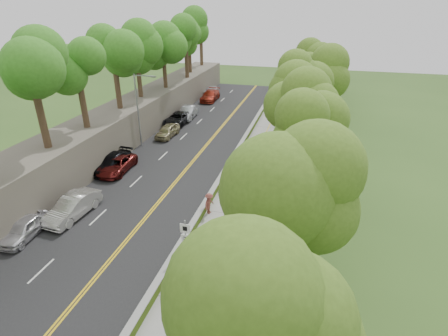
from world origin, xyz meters
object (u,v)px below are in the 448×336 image
at_px(streetlight, 139,106).
at_px(car_2, 117,165).
at_px(car_1, 73,207).
at_px(car_0, 24,229).
at_px(person_far, 280,134).
at_px(construction_barrel, 283,131).
at_px(signpost, 186,237).
at_px(painter_0, 228,179).
at_px(concrete_block, 235,276).

height_order(streetlight, car_2, streetlight).
distance_m(car_1, car_2, 7.78).
height_order(car_0, car_2, car_2).
height_order(streetlight, person_far, streetlight).
height_order(construction_barrel, person_far, person_far).
height_order(car_1, car_2, car_1).
bearing_deg(signpost, car_0, -178.10).
bearing_deg(painter_0, person_far, -23.03).
bearing_deg(painter_0, car_2, 78.37).
relative_size(construction_barrel, painter_0, 0.48).
distance_m(streetlight, construction_barrel, 17.15).
bearing_deg(car_1, painter_0, 39.46).
bearing_deg(car_1, construction_barrel, 62.78).
bearing_deg(concrete_block, signpost, 166.19).
height_order(car_0, car_1, car_1).
bearing_deg(person_far, concrete_block, 91.49).
height_order(concrete_block, painter_0, painter_0).
bearing_deg(concrete_block, car_0, 178.41).
relative_size(signpost, car_2, 0.63).
relative_size(car_0, person_far, 2.21).
xyz_separation_m(concrete_block, car_0, (-14.90, 0.41, 0.31)).
bearing_deg(car_2, painter_0, -4.67).
distance_m(streetlight, car_0, 17.84).
xyz_separation_m(signpost, car_2, (-10.91, 10.43, -1.24)).
bearing_deg(concrete_block, car_2, 141.58).
bearing_deg(car_1, streetlight, 99.78).
xyz_separation_m(construction_barrel, painter_0, (-3.13, -14.73, 0.46)).
xyz_separation_m(car_1, painter_0, (10.17, 7.25, 0.09)).
distance_m(concrete_block, car_1, 13.76).
relative_size(construction_barrel, person_far, 0.47).
distance_m(concrete_block, person_far, 23.05).
height_order(streetlight, construction_barrel, streetlight).
relative_size(signpost, concrete_block, 2.85).
height_order(car_0, person_far, person_far).
bearing_deg(painter_0, car_1, 116.36).
bearing_deg(person_far, car_2, 41.26).
relative_size(construction_barrel, car_0, 0.21).
bearing_deg(car_1, person_far, 59.91).
bearing_deg(streetlight, construction_barrel, 27.47).
bearing_deg(construction_barrel, car_2, -134.81).
distance_m(concrete_block, painter_0, 11.22).
bearing_deg(concrete_block, car_1, 165.24).
height_order(car_2, person_far, person_far).
bearing_deg(car_1, car_2, 100.32).
bearing_deg(car_0, streetlight, 86.25).
bearing_deg(car_0, concrete_block, -4.89).
xyz_separation_m(streetlight, construction_barrel, (14.76, 7.68, -4.17)).
bearing_deg(car_0, construction_barrel, 55.98).
bearing_deg(car_0, car_1, 59.33).
distance_m(streetlight, concrete_block, 23.52).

